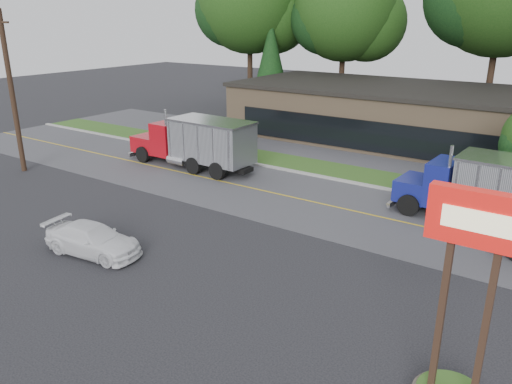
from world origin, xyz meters
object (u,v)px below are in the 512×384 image
(utility_pole, at_px, (12,92))
(bilo_sign, at_px, (459,344))
(dump_truck_blue, at_px, (481,188))
(dump_truck_red, at_px, (197,142))
(rally_car, at_px, (93,240))

(utility_pole, distance_m, bilo_sign, 29.29)
(bilo_sign, relative_size, dump_truck_blue, 0.83)
(bilo_sign, bearing_deg, dump_truck_blue, 99.27)
(dump_truck_red, bearing_deg, utility_pole, 38.64)
(utility_pole, relative_size, bilo_sign, 1.68)
(utility_pole, relative_size, dump_truck_blue, 1.39)
(bilo_sign, xyz_separation_m, dump_truck_red, (-19.50, 12.86, -0.21))
(utility_pole, height_order, dump_truck_red, utility_pole)
(bilo_sign, height_order, dump_truck_blue, bilo_sign)
(utility_pole, height_order, dump_truck_blue, utility_pole)
(utility_pole, relative_size, dump_truck_red, 1.05)
(dump_truck_blue, relative_size, rally_car, 1.64)
(dump_truck_blue, height_order, rally_car, dump_truck_blue)
(bilo_sign, bearing_deg, dump_truck_red, 146.60)
(dump_truck_red, relative_size, dump_truck_blue, 1.32)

